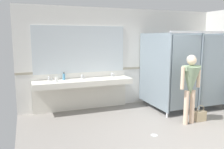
{
  "coord_description": "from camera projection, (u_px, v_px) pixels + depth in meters",
  "views": [
    {
      "loc": [
        -2.8,
        -3.46,
        1.96
      ],
      "look_at": [
        -1.09,
        1.07,
        1.17
      ],
      "focal_mm": 37.29,
      "sensor_mm": 36.0,
      "label": 1
    }
  ],
  "objects": [
    {
      "name": "floor_drain_cover",
      "position": [
        154.0,
        135.0,
        4.67
      ],
      "size": [
        0.14,
        0.14,
        0.01
      ],
      "primitive_type": "cylinder",
      "color": "#B7BABF",
      "rests_on": "ground_plane"
    },
    {
      "name": "soap_dispenser",
      "position": [
        64.0,
        77.0,
        6.0
      ],
      "size": [
        0.07,
        0.07,
        0.2
      ],
      "color": "teal",
      "rests_on": "vanity_counter"
    },
    {
      "name": "ground_plane",
      "position": [
        184.0,
        142.0,
        4.5
      ],
      "size": [
        6.1,
        5.88,
        0.1
      ],
      "primitive_type": "cube",
      "color": "gray"
    },
    {
      "name": "vanity_counter",
      "position": [
        83.0,
        88.0,
        6.14
      ],
      "size": [
        2.56,
        0.55,
        0.97
      ],
      "color": "silver",
      "rests_on": "ground_plane"
    },
    {
      "name": "handbag",
      "position": [
        200.0,
        116.0,
        5.45
      ],
      "size": [
        0.28,
        0.13,
        0.39
      ],
      "color": "tan",
      "rests_on": "ground_plane"
    },
    {
      "name": "mirror_panel",
      "position": [
        80.0,
        49.0,
        6.16
      ],
      "size": [
        2.46,
        0.02,
        1.24
      ],
      "primitive_type": "cube",
      "color": "silver",
      "rests_on": "wall_back"
    },
    {
      "name": "person_standing",
      "position": [
        191.0,
        81.0,
        5.16
      ],
      "size": [
        0.55,
        0.44,
        1.57
      ],
      "color": "beige",
      "rests_on": "ground_plane"
    },
    {
      "name": "wall_back_tile_band",
      "position": [
        128.0,
        68.0,
        6.75
      ],
      "size": [
        6.1,
        0.01,
        0.06
      ],
      "primitive_type": "cube",
      "color": "#9E937F",
      "rests_on": "wall_back"
    },
    {
      "name": "bathroom_stalls",
      "position": [
        187.0,
        69.0,
        6.31
      ],
      "size": [
        1.91,
        1.52,
        2.09
      ],
      "color": "gray",
      "rests_on": "ground_plane"
    },
    {
      "name": "wall_back",
      "position": [
        127.0,
        57.0,
        6.76
      ],
      "size": [
        6.1,
        0.12,
        2.74
      ],
      "primitive_type": "cube",
      "color": "silver",
      "rests_on": "ground_plane"
    },
    {
      "name": "paper_cup",
      "position": [
        56.0,
        80.0,
        5.7
      ],
      "size": [
        0.07,
        0.07,
        0.11
      ],
      "primitive_type": "cylinder",
      "color": "white",
      "rests_on": "vanity_counter"
    }
  ]
}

